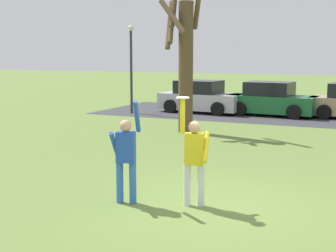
{
  "coord_description": "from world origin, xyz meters",
  "views": [
    {
      "loc": [
        2.82,
        -8.4,
        2.91
      ],
      "look_at": [
        -1.03,
        0.19,
        1.49
      ],
      "focal_mm": 51.47,
      "sensor_mm": 36.0,
      "label": 1
    }
  ],
  "objects_px": {
    "parked_car_green": "(271,100)",
    "bare_tree_tall": "(184,58)",
    "parked_car_silver": "(201,98)",
    "person_catcher": "(194,156)",
    "person_defender": "(126,154)",
    "lamppost_by_lot": "(131,60)",
    "frisbee_disc": "(183,98)"
  },
  "relations": [
    {
      "from": "person_defender",
      "to": "lamppost_by_lot",
      "type": "xyz_separation_m",
      "value": [
        -6.79,
        12.77,
        1.6
      ]
    },
    {
      "from": "bare_tree_tall",
      "to": "person_defender",
      "type": "bearing_deg",
      "value": -75.1
    },
    {
      "from": "parked_car_green",
      "to": "person_catcher",
      "type": "bearing_deg",
      "value": -79.1
    },
    {
      "from": "parked_car_silver",
      "to": "person_catcher",
      "type": "bearing_deg",
      "value": -65.69
    },
    {
      "from": "parked_car_silver",
      "to": "bare_tree_tall",
      "type": "relative_size",
      "value": 0.77
    },
    {
      "from": "frisbee_disc",
      "to": "parked_car_green",
      "type": "relative_size",
      "value": 0.06
    },
    {
      "from": "parked_car_green",
      "to": "bare_tree_tall",
      "type": "relative_size",
      "value": 0.77
    },
    {
      "from": "frisbee_disc",
      "to": "lamppost_by_lot",
      "type": "xyz_separation_m",
      "value": [
        -7.85,
        12.46,
        0.49
      ]
    },
    {
      "from": "person_catcher",
      "to": "bare_tree_tall",
      "type": "distance_m",
      "value": 9.03
    },
    {
      "from": "person_catcher",
      "to": "lamppost_by_lot",
      "type": "relative_size",
      "value": 0.49
    },
    {
      "from": "person_catcher",
      "to": "parked_car_silver",
      "type": "xyz_separation_m",
      "value": [
        -5.08,
        14.12,
        -0.25
      ]
    },
    {
      "from": "person_defender",
      "to": "lamppost_by_lot",
      "type": "distance_m",
      "value": 14.55
    },
    {
      "from": "parked_car_green",
      "to": "bare_tree_tall",
      "type": "distance_m",
      "value": 6.82
    },
    {
      "from": "frisbee_disc",
      "to": "parked_car_silver",
      "type": "distance_m",
      "value": 15.05
    },
    {
      "from": "person_defender",
      "to": "frisbee_disc",
      "type": "xyz_separation_m",
      "value": [
        1.06,
        0.31,
        1.11
      ]
    },
    {
      "from": "frisbee_disc",
      "to": "parked_car_silver",
      "type": "relative_size",
      "value": 0.06
    },
    {
      "from": "frisbee_disc",
      "to": "bare_tree_tall",
      "type": "distance_m",
      "value": 8.86
    },
    {
      "from": "parked_car_silver",
      "to": "parked_car_green",
      "type": "relative_size",
      "value": 1.0
    },
    {
      "from": "person_catcher",
      "to": "lamppost_by_lot",
      "type": "distance_m",
      "value": 14.88
    },
    {
      "from": "frisbee_disc",
      "to": "lamppost_by_lot",
      "type": "relative_size",
      "value": 0.06
    },
    {
      "from": "person_catcher",
      "to": "parked_car_silver",
      "type": "bearing_deg",
      "value": -86.58
    },
    {
      "from": "parked_car_silver",
      "to": "parked_car_green",
      "type": "bearing_deg",
      "value": 8.31
    },
    {
      "from": "person_catcher",
      "to": "parked_car_green",
      "type": "distance_m",
      "value": 14.44
    },
    {
      "from": "bare_tree_tall",
      "to": "lamppost_by_lot",
      "type": "xyz_separation_m",
      "value": [
        -4.53,
        4.27,
        -0.16
      ]
    },
    {
      "from": "frisbee_disc",
      "to": "parked_car_green",
      "type": "height_order",
      "value": "frisbee_disc"
    },
    {
      "from": "frisbee_disc",
      "to": "bare_tree_tall",
      "type": "relative_size",
      "value": 0.05
    },
    {
      "from": "person_defender",
      "to": "parked_car_silver",
      "type": "height_order",
      "value": "person_defender"
    },
    {
      "from": "parked_car_green",
      "to": "person_defender",
      "type": "bearing_deg",
      "value": -84.19
    },
    {
      "from": "person_catcher",
      "to": "parked_car_silver",
      "type": "height_order",
      "value": "person_catcher"
    },
    {
      "from": "lamppost_by_lot",
      "to": "parked_car_green",
      "type": "bearing_deg",
      "value": 16.77
    },
    {
      "from": "parked_car_silver",
      "to": "frisbee_disc",
      "type": "bearing_deg",
      "value": -66.54
    },
    {
      "from": "person_defender",
      "to": "frisbee_disc",
      "type": "distance_m",
      "value": 1.57
    }
  ]
}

